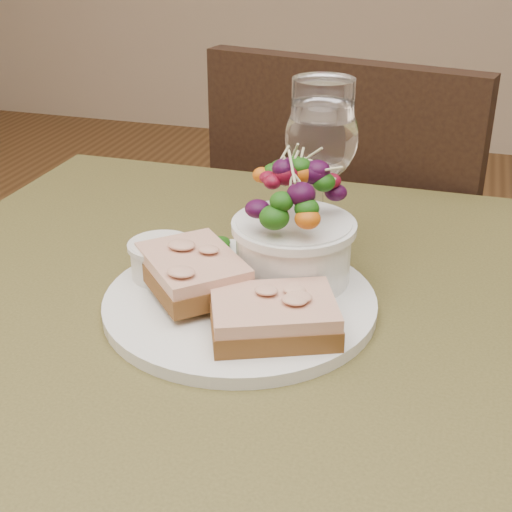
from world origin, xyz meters
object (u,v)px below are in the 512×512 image
(chair_far, at_px, (360,361))
(sandwich_front, at_px, (274,316))
(sandwich_back, at_px, (193,271))
(ramekin, at_px, (162,258))
(wine_glass, at_px, (321,143))
(cafe_table, at_px, (250,418))
(salad_bowl, at_px, (294,223))
(dinner_plate, at_px, (240,302))

(chair_far, bearing_deg, sandwich_front, 102.39)
(sandwich_back, height_order, ramekin, sandwich_back)
(chair_far, height_order, wine_glass, wine_glass)
(cafe_table, distance_m, sandwich_front, 0.13)
(cafe_table, xyz_separation_m, ramekin, (-0.11, 0.05, 0.13))
(wine_glass, bearing_deg, salad_bowl, -92.76)
(cafe_table, height_order, dinner_plate, dinner_plate)
(chair_far, bearing_deg, salad_bowl, 101.59)
(salad_bowl, bearing_deg, chair_far, 89.38)
(sandwich_front, bearing_deg, sandwich_back, 131.32)
(dinner_plate, bearing_deg, wine_glass, 73.41)
(sandwich_back, bearing_deg, sandwich_front, 20.89)
(sandwich_front, distance_m, wine_glass, 0.22)
(cafe_table, relative_size, chair_far, 0.89)
(chair_far, distance_m, ramekin, 0.78)
(sandwich_back, bearing_deg, wine_glass, 106.20)
(chair_far, xyz_separation_m, sandwich_front, (0.00, -0.65, 0.48))
(cafe_table, relative_size, dinner_plate, 3.11)
(wine_glass, bearing_deg, sandwich_back, -120.45)
(ramekin, height_order, salad_bowl, salad_bowl)
(cafe_table, xyz_separation_m, sandwich_back, (-0.06, 0.03, 0.14))
(sandwich_front, distance_m, salad_bowl, 0.11)
(sandwich_front, xyz_separation_m, salad_bowl, (-0.01, 0.10, 0.04))
(salad_bowl, bearing_deg, wine_glass, 87.24)
(dinner_plate, height_order, ramekin, ramekin)
(salad_bowl, bearing_deg, dinner_plate, -127.02)
(cafe_table, bearing_deg, wine_glass, 82.77)
(sandwich_back, distance_m, salad_bowl, 0.11)
(sandwich_front, bearing_deg, wine_glass, 68.17)
(dinner_plate, xyz_separation_m, sandwich_front, (0.05, -0.05, 0.02))
(sandwich_front, xyz_separation_m, wine_glass, (-0.00, 0.19, 0.10))
(salad_bowl, bearing_deg, cafe_table, -102.02)
(cafe_table, xyz_separation_m, wine_glass, (0.02, 0.18, 0.22))
(sandwich_back, relative_size, wine_glass, 0.76)
(cafe_table, height_order, sandwich_front, sandwich_front)
(salad_bowl, distance_m, wine_glass, 0.11)
(dinner_plate, distance_m, sandwich_back, 0.05)
(chair_far, distance_m, sandwich_back, 0.79)
(chair_far, xyz_separation_m, sandwich_back, (-0.09, -0.61, 0.49))
(chair_far, height_order, dinner_plate, chair_far)
(salad_bowl, bearing_deg, sandwich_front, -85.35)
(sandwich_front, relative_size, wine_glass, 0.74)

